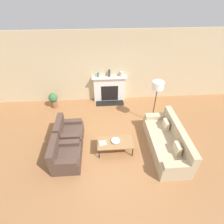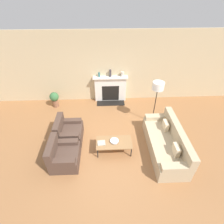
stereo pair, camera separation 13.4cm
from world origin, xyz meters
TOP-DOWN VIEW (x-y plane):
  - ground_plane at (0.00, 0.00)m, footprint 18.00×18.00m
  - wall_back at (0.00, 2.93)m, footprint 18.00×0.06m
  - fireplace at (0.16, 2.79)m, footprint 1.44×0.59m
  - couch at (1.75, -0.16)m, footprint 0.89×2.23m
  - armchair_near at (-1.31, -0.49)m, footprint 0.80×0.88m
  - armchair_far at (-1.31, 0.48)m, footprint 0.80×0.88m
  - coffee_table at (0.16, -0.12)m, footprint 1.08×0.57m
  - bowl at (0.17, -0.10)m, footprint 0.26×0.26m
  - book at (-0.23, -0.15)m, footprint 0.25×0.23m
  - floor_lamp at (1.65, 1.19)m, footprint 0.38×0.38m
  - mantel_vase_left at (-0.30, 2.80)m, footprint 0.07×0.07m
  - mantel_vase_center_left at (0.16, 2.80)m, footprint 0.09×0.09m
  - mantel_vase_center_right at (0.65, 2.80)m, footprint 0.13×0.13m
  - potted_plant at (-2.16, 2.41)m, footprint 0.37×0.37m

SIDE VIEW (x-z plane):
  - ground_plane at x=0.00m, z-range 0.00..0.00m
  - armchair_near at x=-1.31m, z-range -0.11..0.70m
  - armchair_far at x=-1.31m, z-range -0.11..0.70m
  - couch at x=1.75m, z-range -0.12..0.75m
  - coffee_table at x=0.16m, z-range 0.16..0.54m
  - potted_plant at x=-2.16m, z-range 0.05..0.70m
  - book at x=-0.23m, z-range 0.38..0.40m
  - bowl at x=0.17m, z-range 0.39..0.44m
  - fireplace at x=0.16m, z-range -0.01..1.11m
  - mantel_vase_left at x=-0.30m, z-range 1.12..1.31m
  - mantel_vase_center_right at x=0.65m, z-range 1.12..1.32m
  - mantel_vase_center_left at x=0.16m, z-range 1.12..1.42m
  - floor_lamp at x=1.65m, z-range 0.55..2.22m
  - wall_back at x=0.00m, z-range 0.00..2.90m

